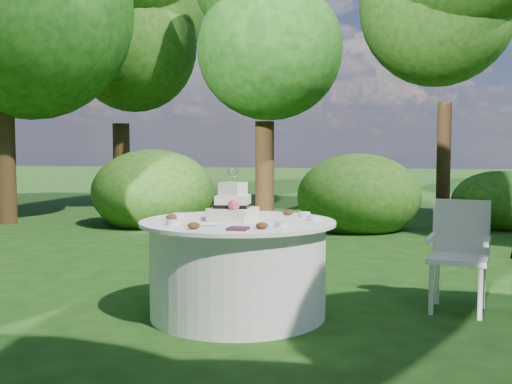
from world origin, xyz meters
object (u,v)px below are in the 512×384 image
napkins (238,229)px  chair (459,247)px  table (238,268)px  cake (233,206)px

napkins → chair: size_ratio=0.15×
table → chair: size_ratio=1.71×
napkins → cake: bearing=109.8°
cake → chair: bearing=19.9°
napkins → chair: chair is taller
cake → chair: size_ratio=0.47×
napkins → cake: 0.57m
napkins → table: napkins is taller
napkins → chair: 1.99m
napkins → table: bearing=105.9°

